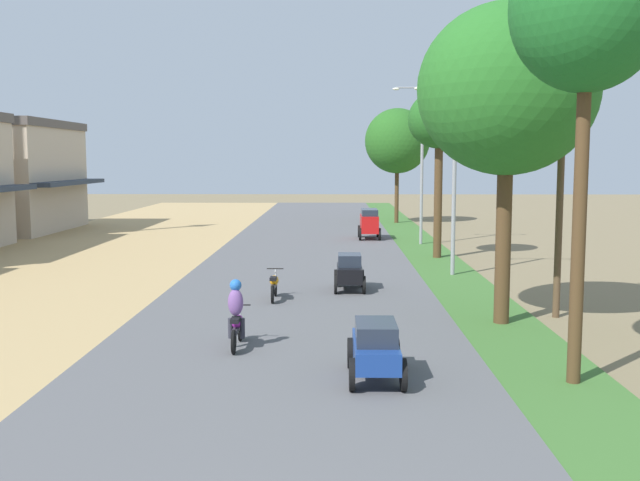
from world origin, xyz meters
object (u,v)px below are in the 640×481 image
Objects in this scene: median_tree_nearest at (587,10)px; car_hatchback_black at (349,271)px; motorbike_ahead_third at (274,284)px; median_tree_fourth at (397,141)px; utility_pole_near at (561,154)px; median_tree_second at (507,90)px; motorbike_ahead_second at (237,316)px; streetlamp_mid at (422,154)px; streetlamp_near at (455,165)px; median_tree_third at (439,122)px; car_sedan_blue at (376,347)px; car_van_red at (369,222)px.

median_tree_nearest is 13.02m from car_hatchback_black.
car_hatchback_black reaches higher than motorbike_ahead_third.
utility_pole_near is (1.94, -31.14, -1.10)m from median_tree_fourth.
motorbike_ahead_second is at bearing -157.11° from median_tree_second.
streetlamp_mid is (0.03, 18.94, -1.53)m from median_tree_second.
streetlamp_near is 7.70m from utility_pole_near.
median_tree_fourth is (-0.27, 18.61, -0.39)m from median_tree_third.
streetlamp_near is at bearing 41.20° from car_hatchback_black.
median_tree_second reaches higher than car_sedan_blue.
utility_pole_near is at bearing -86.44° from median_tree_fourth.
median_tree_fourth is 30.13m from motorbike_ahead_third.
motorbike_ahead_second is at bearing -109.89° from car_hatchback_black.
streetlamp_near is 4.08× the size of motorbike_ahead_third.
car_hatchback_black is 16.43m from car_van_red.
motorbike_ahead_third is (-6.63, -10.38, -5.59)m from median_tree_third.
motorbike_ahead_third is (-6.52, -15.77, -4.24)m from streetlamp_mid.
median_tree_nearest is 1.12× the size of median_tree_fourth.
utility_pole_near reaches higher than car_van_red.
streetlamp_mid is (0.00, 10.44, 0.49)m from streetlamp_near.
car_hatchback_black is at bearing 35.74° from motorbike_ahead_third.
motorbike_ahead_second is (-7.03, -16.47, -5.31)m from median_tree_third.
streetlamp_mid reaches higher than motorbike_ahead_third.
car_sedan_blue is (-3.78, -13.85, -3.58)m from streetlamp_near.
median_tree_fourth is 4.44× the size of motorbike_ahead_second.
motorbike_ahead_second is at bearing -100.90° from median_tree_fourth.
motorbike_ahead_second is (-8.69, -3.93, -3.82)m from utility_pole_near.
streetlamp_mid is 18.01m from utility_pole_near.
median_tree_third is 4.18× the size of motorbike_ahead_second.
median_tree_second is 8.74m from streetlamp_near.
utility_pole_near reaches higher than motorbike_ahead_third.
median_tree_second is at bearing -90.08° from streetlamp_mid.
car_van_red is at bearing 96.94° from median_tree_second.
motorbike_ahead_third is (-2.43, -1.75, -0.17)m from car_hatchback_black.
median_tree_third is 5.56m from streetlamp_mid.
median_tree_fourth is at bearing 81.81° from car_hatchback_black.
car_sedan_blue is at bearing -105.26° from streetlamp_near.
median_tree_nearest is 1.22× the size of streetlamp_near.
car_van_red reaches higher than motorbike_ahead_third.
streetlamp_mid is at bearing 72.44° from motorbike_ahead_second.
median_tree_fourth is 38.02m from car_sedan_blue.
streetlamp_near is 14.79m from car_sedan_blue.
car_sedan_blue is at bearing 178.62° from median_tree_nearest.
streetlamp_near is at bearing 89.83° from median_tree_second.
median_tree_second is at bearing -89.76° from median_tree_fourth.
median_tree_nearest is 1.05× the size of median_tree_second.
median_tree_fourth is 12.12m from car_van_red.
streetlamp_near reaches higher than car_hatchback_black.
median_tree_third reaches higher than motorbike_ahead_third.
median_tree_nearest reaches higher than streetlamp_near.
median_tree_third is (-0.08, 19.00, -1.18)m from median_tree_nearest.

